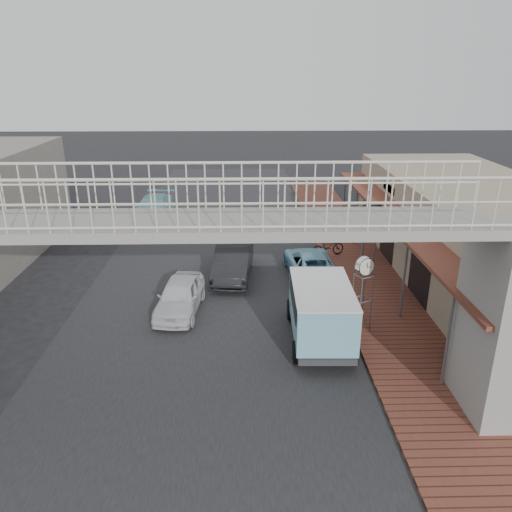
{
  "coord_description": "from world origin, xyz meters",
  "views": [
    {
      "loc": [
        1.37,
        -14.81,
        8.39
      ],
      "look_at": [
        1.79,
        2.79,
        1.8
      ],
      "focal_mm": 35.0,
      "sensor_mm": 36.0,
      "label": 1
    }
  ],
  "objects_px": {
    "angkot_curb": "(311,263)",
    "motorcycle_near": "(328,247)",
    "white_hatchback": "(180,296)",
    "angkot_far": "(153,209)",
    "dark_sedan": "(233,261)",
    "arrow_sign": "(381,216)",
    "angkot_van": "(321,305)",
    "street_clock": "(365,270)",
    "motorcycle_far": "(323,217)"
  },
  "relations": [
    {
      "from": "white_hatchback",
      "to": "motorcycle_far",
      "type": "relative_size",
      "value": 1.91
    },
    {
      "from": "white_hatchback",
      "to": "angkot_curb",
      "type": "bearing_deg",
      "value": 37.46
    },
    {
      "from": "dark_sedan",
      "to": "angkot_far",
      "type": "height_order",
      "value": "angkot_far"
    },
    {
      "from": "angkot_van",
      "to": "motorcycle_far",
      "type": "xyz_separation_m",
      "value": [
        1.96,
        12.41,
        -0.63
      ]
    },
    {
      "from": "angkot_far",
      "to": "dark_sedan",
      "type": "bearing_deg",
      "value": -57.84
    },
    {
      "from": "angkot_far",
      "to": "white_hatchback",
      "type": "bearing_deg",
      "value": -72.99
    },
    {
      "from": "angkot_van",
      "to": "angkot_curb",
      "type": "bearing_deg",
      "value": 87.23
    },
    {
      "from": "motorcycle_far",
      "to": "street_clock",
      "type": "distance_m",
      "value": 11.83
    },
    {
      "from": "angkot_far",
      "to": "street_clock",
      "type": "relative_size",
      "value": 1.87
    },
    {
      "from": "angkot_far",
      "to": "motorcycle_far",
      "type": "relative_size",
      "value": 2.55
    },
    {
      "from": "street_clock",
      "to": "motorcycle_near",
      "type": "bearing_deg",
      "value": 66.49
    },
    {
      "from": "street_clock",
      "to": "dark_sedan",
      "type": "bearing_deg",
      "value": 109.04
    },
    {
      "from": "motorcycle_near",
      "to": "angkot_curb",
      "type": "bearing_deg",
      "value": 136.04
    },
    {
      "from": "angkot_van",
      "to": "motorcycle_near",
      "type": "relative_size",
      "value": 2.53
    },
    {
      "from": "white_hatchback",
      "to": "angkot_van",
      "type": "xyz_separation_m",
      "value": [
        4.82,
        -2.28,
        0.68
      ]
    },
    {
      "from": "white_hatchback",
      "to": "angkot_curb",
      "type": "height_order",
      "value": "white_hatchback"
    },
    {
      "from": "angkot_curb",
      "to": "arrow_sign",
      "type": "height_order",
      "value": "arrow_sign"
    },
    {
      "from": "angkot_van",
      "to": "motorcycle_near",
      "type": "height_order",
      "value": "angkot_van"
    },
    {
      "from": "white_hatchback",
      "to": "motorcycle_far",
      "type": "bearing_deg",
      "value": 61.73
    },
    {
      "from": "white_hatchback",
      "to": "angkot_van",
      "type": "bearing_deg",
      "value": -19.76
    },
    {
      "from": "angkot_curb",
      "to": "street_clock",
      "type": "bearing_deg",
      "value": 99.36
    },
    {
      "from": "street_clock",
      "to": "motorcycle_far",
      "type": "bearing_deg",
      "value": 64.27
    },
    {
      "from": "angkot_far",
      "to": "motorcycle_near",
      "type": "distance_m",
      "value": 11.34
    },
    {
      "from": "arrow_sign",
      "to": "motorcycle_near",
      "type": "bearing_deg",
      "value": 108.45
    },
    {
      "from": "angkot_curb",
      "to": "arrow_sign",
      "type": "xyz_separation_m",
      "value": [
        2.89,
        0.12,
        2.07
      ]
    },
    {
      "from": "angkot_far",
      "to": "arrow_sign",
      "type": "relative_size",
      "value": 1.53
    },
    {
      "from": "arrow_sign",
      "to": "motorcycle_far",
      "type": "bearing_deg",
      "value": 79.53
    },
    {
      "from": "street_clock",
      "to": "arrow_sign",
      "type": "distance_m",
      "value": 5.29
    },
    {
      "from": "dark_sedan",
      "to": "street_clock",
      "type": "bearing_deg",
      "value": -42.53
    },
    {
      "from": "angkot_far",
      "to": "motorcycle_near",
      "type": "relative_size",
      "value": 2.9
    },
    {
      "from": "dark_sedan",
      "to": "angkot_van",
      "type": "xyz_separation_m",
      "value": [
        2.94,
        -5.53,
        0.6
      ]
    },
    {
      "from": "arrow_sign",
      "to": "street_clock",
      "type": "bearing_deg",
      "value": -131.52
    },
    {
      "from": "dark_sedan",
      "to": "arrow_sign",
      "type": "distance_m",
      "value": 6.53
    },
    {
      "from": "angkot_far",
      "to": "motorcycle_far",
      "type": "height_order",
      "value": "angkot_far"
    },
    {
      "from": "angkot_curb",
      "to": "dark_sedan",
      "type": "bearing_deg",
      "value": -3.35
    },
    {
      "from": "motorcycle_near",
      "to": "street_clock",
      "type": "relative_size",
      "value": 0.64
    },
    {
      "from": "angkot_far",
      "to": "motorcycle_near",
      "type": "xyz_separation_m",
      "value": [
        9.3,
        -6.49,
        -0.16
      ]
    },
    {
      "from": "white_hatchback",
      "to": "arrow_sign",
      "type": "bearing_deg",
      "value": 28.11
    },
    {
      "from": "street_clock",
      "to": "angkot_curb",
      "type": "bearing_deg",
      "value": 79.29
    },
    {
      "from": "motorcycle_near",
      "to": "street_clock",
      "type": "distance_m",
      "value": 7.29
    },
    {
      "from": "white_hatchback",
      "to": "angkot_far",
      "type": "bearing_deg",
      "value": 109.45
    },
    {
      "from": "arrow_sign",
      "to": "angkot_van",
      "type": "bearing_deg",
      "value": -141.88
    },
    {
      "from": "white_hatchback",
      "to": "arrow_sign",
      "type": "distance_m",
      "value": 9.02
    },
    {
      "from": "angkot_curb",
      "to": "motorcycle_near",
      "type": "distance_m",
      "value": 2.5
    },
    {
      "from": "angkot_far",
      "to": "angkot_van",
      "type": "xyz_separation_m",
      "value": [
        7.8,
        -14.27,
        0.6
      ]
    },
    {
      "from": "angkot_curb",
      "to": "arrow_sign",
      "type": "bearing_deg",
      "value": 178.91
    },
    {
      "from": "angkot_curb",
      "to": "arrow_sign",
      "type": "relative_size",
      "value": 1.33
    },
    {
      "from": "motorcycle_far",
      "to": "arrow_sign",
      "type": "height_order",
      "value": "arrow_sign"
    },
    {
      "from": "dark_sedan",
      "to": "motorcycle_near",
      "type": "distance_m",
      "value": 4.98
    },
    {
      "from": "white_hatchback",
      "to": "street_clock",
      "type": "height_order",
      "value": "street_clock"
    }
  ]
}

